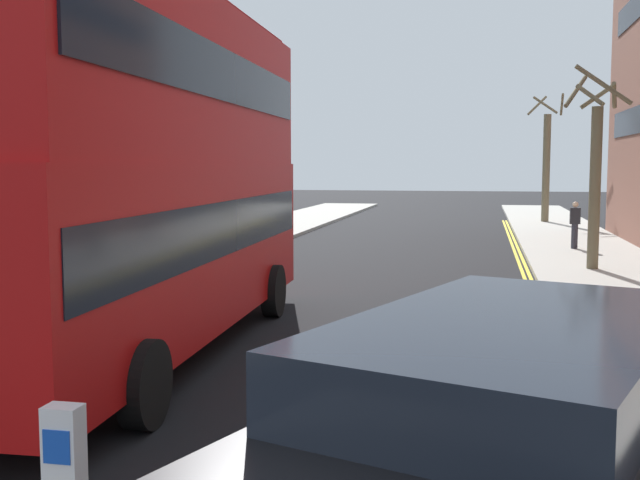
# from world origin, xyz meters

# --- Properties ---
(sidewalk_left) EXTENTS (4.00, 80.00, 0.14)m
(sidewalk_left) POSITION_xyz_m (-6.50, 16.00, 0.07)
(sidewalk_left) COLOR #ADA89E
(sidewalk_left) RESTS_ON ground
(kerb_line_outer) EXTENTS (0.10, 56.00, 0.01)m
(kerb_line_outer) POSITION_xyz_m (4.40, 14.00, 0.00)
(kerb_line_outer) COLOR yellow
(kerb_line_outer) RESTS_ON ground
(kerb_line_inner) EXTENTS (0.10, 56.00, 0.01)m
(kerb_line_inner) POSITION_xyz_m (4.24, 14.00, 0.00)
(kerb_line_inner) COLOR yellow
(kerb_line_inner) RESTS_ON ground
(double_decker_bus_away) EXTENTS (3.13, 10.90, 5.64)m
(double_decker_bus_away) POSITION_xyz_m (-2.06, 10.06, 3.03)
(double_decker_bus_away) COLOR #B20F0F
(double_decker_bus_away) RESTS_ON ground
(pedestrian_far) EXTENTS (0.34, 0.22, 1.62)m
(pedestrian_far) POSITION_xyz_m (6.24, 26.56, 0.99)
(pedestrian_far) COLOR #2D2D38
(pedestrian_far) RESTS_ON sidewalk_right
(street_tree_near) EXTENTS (1.79, 1.83, 6.42)m
(street_tree_near) POSITION_xyz_m (6.26, 39.69, 3.11)
(street_tree_near) COLOR #6B6047
(street_tree_near) RESTS_ON sidewalk_right
(street_tree_distant) EXTENTS (1.72, 1.74, 5.54)m
(street_tree_distant) POSITION_xyz_m (6.12, 21.19, 2.84)
(street_tree_distant) COLOR #6B6047
(street_tree_distant) RESTS_ON sidewalk_right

